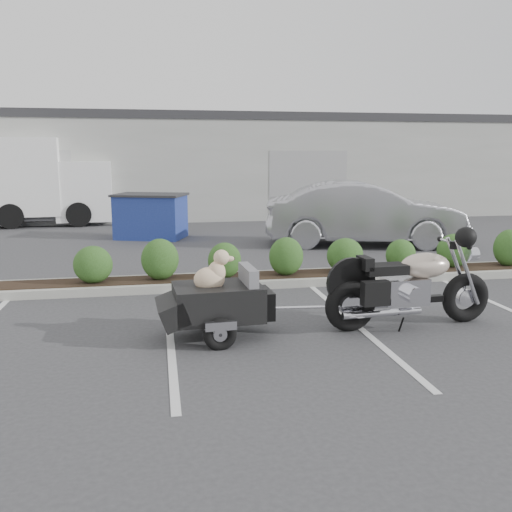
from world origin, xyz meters
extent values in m
plane|color=#38383A|center=(0.00, 0.00, 0.00)|extent=(90.00, 90.00, 0.00)
cube|color=#9E9E93|center=(1.00, 2.20, 0.07)|extent=(12.00, 1.00, 0.15)
cube|color=#9EA099|center=(0.00, 17.00, 2.00)|extent=(26.00, 10.00, 4.00)
torus|color=black|center=(1.01, -0.85, 0.37)|extent=(0.76, 0.23, 0.75)
torus|color=black|center=(2.84, -0.75, 0.37)|extent=(0.76, 0.23, 0.75)
cylinder|color=silver|center=(1.01, -0.85, 0.37)|extent=(0.32, 0.15, 0.31)
cylinder|color=silver|center=(2.84, -0.75, 0.37)|extent=(0.27, 0.13, 0.27)
cylinder|color=silver|center=(2.77, -0.86, 0.78)|extent=(0.48, 0.08, 0.99)
cylinder|color=silver|center=(2.76, -0.64, 0.78)|extent=(0.48, 0.08, 0.99)
cylinder|color=silver|center=(2.59, -0.76, 1.20)|extent=(0.08, 0.78, 0.04)
cylinder|color=silver|center=(2.90, -0.74, 1.02)|extent=(0.14, 0.21, 0.20)
sphere|color=black|center=(2.56, -1.10, 1.34)|extent=(0.31, 0.31, 0.29)
cube|color=silver|center=(1.84, -0.81, 0.53)|extent=(0.63, 0.41, 0.38)
cube|color=black|center=(1.95, -0.80, 0.39)|extent=(1.01, 0.17, 0.09)
ellipsoid|color=beige|center=(2.14, -0.79, 0.89)|extent=(0.76, 0.46, 0.37)
cube|color=black|center=(1.51, -0.82, 0.87)|extent=(0.63, 0.37, 0.13)
cube|color=black|center=(1.21, -0.84, 0.97)|extent=(0.15, 0.34, 0.18)
cylinder|color=silver|center=(1.41, -1.03, 0.29)|extent=(1.17, 0.17, 0.10)
cylinder|color=silver|center=(1.39, -0.63, 0.29)|extent=(1.17, 0.17, 0.10)
cube|color=black|center=(1.25, -1.15, 0.61)|extent=(0.39, 0.18, 0.33)
cube|color=black|center=(-0.85, -0.80, 0.50)|extent=(1.21, 0.87, 0.47)
cube|color=slate|center=(-0.43, -0.78, 0.80)|extent=(0.17, 0.70, 0.33)
cube|color=slate|center=(-0.80, -0.80, 0.62)|extent=(0.82, 0.73, 0.04)
cube|color=black|center=(-1.46, -0.84, 0.42)|extent=(0.47, 0.82, 0.41)
cube|color=black|center=(-0.23, -0.77, 0.45)|extent=(0.25, 0.57, 0.38)
torus|color=black|center=(-0.88, -1.27, 0.20)|extent=(0.44, 0.15, 0.43)
torus|color=black|center=(-0.93, -0.34, 0.20)|extent=(0.44, 0.15, 0.43)
cube|color=silver|center=(-0.88, -1.33, 0.33)|extent=(0.41, 0.11, 0.11)
cube|color=silver|center=(-0.94, -0.28, 0.33)|extent=(0.41, 0.11, 0.11)
cylinder|color=black|center=(-0.91, -0.81, 0.20)|extent=(0.10, 1.00, 0.04)
cylinder|color=silver|center=(0.04, -0.75, 0.37)|extent=(0.67, 0.08, 0.04)
ellipsoid|color=beige|center=(-0.96, -0.80, 0.82)|extent=(0.43, 0.31, 0.33)
ellipsoid|color=beige|center=(-0.86, -0.80, 0.91)|extent=(0.25, 0.24, 0.31)
sphere|color=beige|center=(-0.80, -0.79, 1.11)|extent=(0.22, 0.22, 0.21)
ellipsoid|color=beige|center=(-0.70, -0.79, 1.09)|extent=(0.16, 0.10, 0.08)
sphere|color=black|center=(-0.63, -0.78, 1.09)|extent=(0.04, 0.04, 0.04)
ellipsoid|color=beige|center=(-0.84, -0.86, 1.13)|extent=(0.06, 0.05, 0.12)
ellipsoid|color=beige|center=(-0.84, -0.73, 1.13)|extent=(0.06, 0.05, 0.12)
cylinder|color=beige|center=(-0.83, -0.86, 0.70)|extent=(0.05, 0.05, 0.13)
cylinder|color=beige|center=(-0.83, -0.73, 0.70)|extent=(0.05, 0.05, 0.13)
imported|color=#A3A3AA|center=(3.91, 6.11, 0.87)|extent=(5.56, 3.01, 1.74)
cube|color=navy|center=(-1.82, 8.46, 0.63)|extent=(2.22, 1.83, 1.27)
cube|color=#2D2D30|center=(-1.82, 8.46, 1.29)|extent=(2.35, 1.97, 0.06)
cube|color=white|center=(-4.16, 12.55, 1.18)|extent=(2.01, 2.28, 2.07)
cube|color=black|center=(-4.16, 12.55, 0.90)|extent=(0.18, 1.79, 0.94)
cube|color=#2D2D30|center=(-6.33, 12.42, 0.33)|extent=(6.71, 2.46, 0.19)
cylinder|color=black|center=(-4.29, 11.50, 0.42)|extent=(0.86, 0.31, 0.85)
cylinder|color=black|center=(-4.41, 13.57, 0.42)|extent=(0.86, 0.31, 0.85)
cylinder|color=black|center=(-6.45, 11.37, 0.42)|extent=(0.86, 0.31, 0.85)
cylinder|color=black|center=(-6.58, 13.44, 0.42)|extent=(0.86, 0.31, 0.85)
camera|label=1|loc=(-1.61, -7.84, 2.46)|focal=38.00mm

